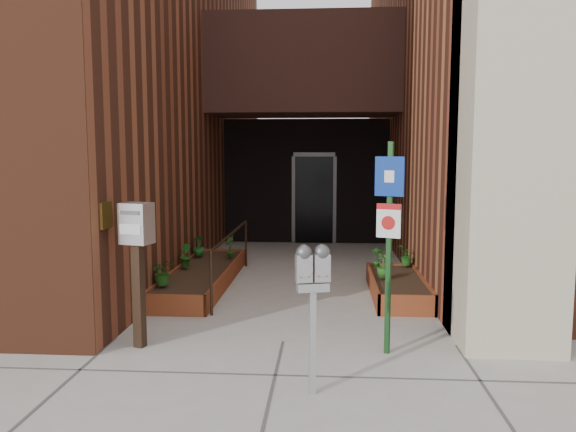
# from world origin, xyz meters

# --- Properties ---
(ground) EXTENTS (80.00, 80.00, 0.00)m
(ground) POSITION_xyz_m (0.00, 0.00, 0.00)
(ground) COLOR #9E9991
(ground) RESTS_ON ground
(architecture) EXTENTS (20.00, 14.60, 10.00)m
(architecture) POSITION_xyz_m (-0.18, 6.89, 4.98)
(architecture) COLOR brown
(architecture) RESTS_ON ground
(planter_left) EXTENTS (0.90, 3.60, 0.30)m
(planter_left) POSITION_xyz_m (-1.55, 2.70, 0.13)
(planter_left) COLOR brown
(planter_left) RESTS_ON ground
(planter_right) EXTENTS (0.80, 2.20, 0.30)m
(planter_right) POSITION_xyz_m (1.60, 2.20, 0.13)
(planter_right) COLOR brown
(planter_right) RESTS_ON ground
(handrail) EXTENTS (0.04, 3.34, 0.90)m
(handrail) POSITION_xyz_m (-1.05, 2.65, 0.75)
(handrail) COLOR black
(handrail) RESTS_ON ground
(parking_meter) EXTENTS (0.32, 0.18, 1.39)m
(parking_meter) POSITION_xyz_m (0.38, -1.39, 1.08)
(parking_meter) COLOR #A7A7A9
(parking_meter) RESTS_ON ground
(sign_post) EXTENTS (0.30, 0.14, 2.32)m
(sign_post) POSITION_xyz_m (1.17, -0.30, 1.43)
(sign_post) COLOR #153A17
(sign_post) RESTS_ON ground
(payment_dropbox) EXTENTS (0.38, 0.32, 1.65)m
(payment_dropbox) POSITION_xyz_m (-1.61, -0.28, 1.19)
(payment_dropbox) COLOR black
(payment_dropbox) RESTS_ON ground
(shrub_left_a) EXTENTS (0.48, 0.48, 0.38)m
(shrub_left_a) POSITION_xyz_m (-1.85, 1.46, 0.49)
(shrub_left_a) COLOR #1D5117
(shrub_left_a) RESTS_ON planter_left
(shrub_left_b) EXTENTS (0.29, 0.29, 0.39)m
(shrub_left_b) POSITION_xyz_m (-1.85, 2.73, 0.49)
(shrub_left_b) COLOR #1A5418
(shrub_left_b) RESTS_ON planter_left
(shrub_left_c) EXTENTS (0.29, 0.29, 0.37)m
(shrub_left_c) POSITION_xyz_m (-1.85, 3.74, 0.49)
(shrub_left_c) COLOR #19591E
(shrub_left_c) RESTS_ON planter_left
(shrub_left_d) EXTENTS (0.29, 0.29, 0.40)m
(shrub_left_d) POSITION_xyz_m (-1.25, 3.64, 0.50)
(shrub_left_d) COLOR #1F4F16
(shrub_left_d) RESTS_ON planter_left
(shrub_right_a) EXTENTS (0.28, 0.28, 0.37)m
(shrub_right_a) POSITION_xyz_m (1.38, 2.17, 0.49)
(shrub_right_a) COLOR #265D1A
(shrub_right_a) RESTS_ON planter_right
(shrub_right_b) EXTENTS (0.22, 0.22, 0.34)m
(shrub_right_b) POSITION_xyz_m (1.35, 2.91, 0.47)
(shrub_right_b) COLOR #1C5F1B
(shrub_right_b) RESTS_ON planter_right
(shrub_right_c) EXTENTS (0.43, 0.43, 0.34)m
(shrub_right_c) POSITION_xyz_m (1.85, 3.10, 0.47)
(shrub_right_c) COLOR #1F5518
(shrub_right_c) RESTS_ON planter_right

